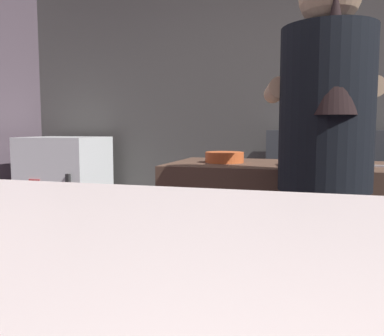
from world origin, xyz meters
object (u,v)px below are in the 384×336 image
at_px(bottle_soy, 366,118).
at_px(bartender, 325,163).
at_px(mixing_bowl, 224,157).
at_px(mini_fridge, 66,197).
at_px(bottle_vinegar, 344,116).

bearing_deg(bottle_soy, bartender, -101.67).
bearing_deg(bartender, mixing_bowl, 37.29).
height_order(mini_fridge, mixing_bowl, mini_fridge).
relative_size(bartender, bottle_vinegar, 6.31).
xyz_separation_m(bartender, mixing_bowl, (-0.47, 0.44, -0.02)).
height_order(mixing_bowl, bottle_vinegar, bottle_vinegar).
xyz_separation_m(mini_fridge, bartender, (2.07, -1.41, 0.46)).
xyz_separation_m(mixing_bowl, bottle_vinegar, (0.65, 1.17, 0.24)).
bearing_deg(bottle_soy, mixing_bowl, -125.22).
height_order(mini_fridge, bartender, bartender).
distance_m(bottle_soy, bottle_vinegar, 0.15).
distance_m(mini_fridge, bartender, 2.55).
bearing_deg(mini_fridge, bartender, -34.29).
bearing_deg(bartender, bottle_vinegar, -16.09).
distance_m(bartender, bottle_soy, 1.61).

